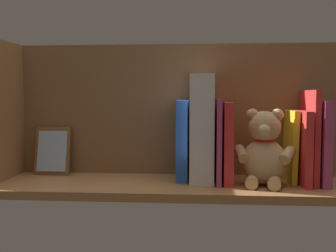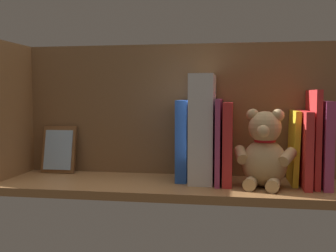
% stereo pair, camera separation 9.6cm
% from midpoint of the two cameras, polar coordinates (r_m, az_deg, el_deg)
% --- Properties ---
extents(ground_plane, '(0.97, 0.29, 0.02)m').
position_cam_midpoint_polar(ground_plane, '(1.14, -2.42, -8.26)').
color(ground_plane, '#9E6B3D').
extents(shelf_back_panel, '(0.97, 0.02, 0.39)m').
position_cam_midpoint_polar(shelf_back_panel, '(1.24, -1.78, 2.27)').
color(shelf_back_panel, brown).
rests_on(shelf_back_panel, ground_plane).
extents(shelf_side_divider, '(0.02, 0.23, 0.39)m').
position_cam_midpoint_polar(shelf_side_divider, '(1.26, -23.94, 1.95)').
color(shelf_side_divider, '#9E6B3D').
rests_on(shelf_side_divider, ground_plane).
extents(book_0, '(0.02, 0.18, 0.22)m').
position_cam_midpoint_polar(book_0, '(1.17, 17.94, -2.13)').
color(book_0, '#B23F72').
rests_on(book_0, ground_plane).
extents(book_1, '(0.01, 0.17, 0.25)m').
position_cam_midpoint_polar(book_1, '(1.17, 16.74, -1.41)').
color(book_1, red).
rests_on(book_1, ground_plane).
extents(book_2, '(0.02, 0.18, 0.20)m').
position_cam_midpoint_polar(book_2, '(1.16, 15.66, -2.79)').
color(book_2, red).
rests_on(book_2, ground_plane).
extents(book_3, '(0.02, 0.14, 0.20)m').
position_cam_midpoint_polar(book_3, '(1.17, 14.35, -2.66)').
color(book_3, yellow).
rests_on(book_3, ground_plane).
extents(teddy_bear, '(0.16, 0.14, 0.20)m').
position_cam_midpoint_polar(teddy_bear, '(1.10, 10.76, -3.51)').
color(teddy_bear, tan).
rests_on(teddy_bear, ground_plane).
extents(book_4, '(0.02, 0.17, 0.22)m').
position_cam_midpoint_polar(book_4, '(1.14, 5.79, -2.21)').
color(book_4, red).
rests_on(book_4, ground_plane).
extents(book_5, '(0.01, 0.18, 0.23)m').
position_cam_midpoint_polar(book_5, '(1.14, 4.55, -1.98)').
color(book_5, '#B23F72').
rests_on(book_5, ground_plane).
extents(dictionary_thick_white, '(0.06, 0.16, 0.29)m').
position_cam_midpoint_polar(dictionary_thick_white, '(1.14, 2.32, -0.28)').
color(dictionary_thick_white, white).
rests_on(dictionary_thick_white, ground_plane).
extents(book_6, '(0.03, 0.13, 0.22)m').
position_cam_midpoint_polar(book_6, '(1.16, -0.32, -1.93)').
color(book_6, blue).
rests_on(book_6, ground_plane).
extents(picture_frame_leaning, '(0.10, 0.04, 0.14)m').
position_cam_midpoint_polar(picture_frame_leaning, '(1.30, -17.70, -3.30)').
color(picture_frame_leaning, brown).
rests_on(picture_frame_leaning, ground_plane).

